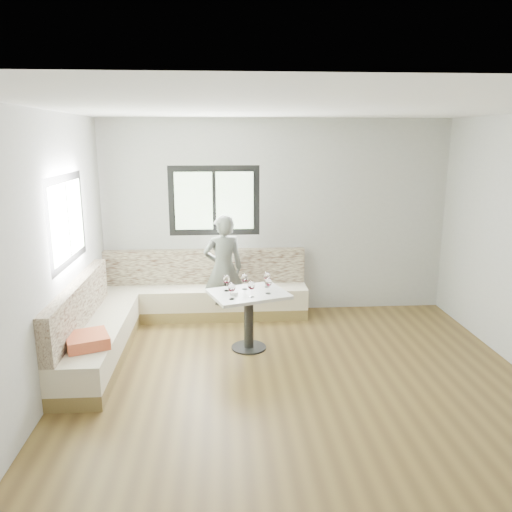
{
  "coord_description": "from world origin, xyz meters",
  "views": [
    {
      "loc": [
        -0.79,
        -4.64,
        2.54
      ],
      "look_at": [
        -0.39,
        1.18,
        1.14
      ],
      "focal_mm": 35.0,
      "sensor_mm": 36.0,
      "label": 1
    }
  ],
  "objects": [
    {
      "name": "room",
      "position": [
        -0.08,
        0.08,
        1.41
      ],
      "size": [
        5.01,
        5.01,
        2.81
      ],
      "color": "brown",
      "rests_on": "ground"
    },
    {
      "name": "person",
      "position": [
        -0.78,
        2.06,
        0.76
      ],
      "size": [
        0.61,
        0.46,
        1.52
      ],
      "primitive_type": "imported",
      "rotation": [
        0.0,
        0.0,
        3.32
      ],
      "color": "#5B5F59",
      "rests_on": "ground"
    },
    {
      "name": "wine_glass_e",
      "position": [
        -0.25,
        1.27,
        0.86
      ],
      "size": [
        0.09,
        0.09,
        0.2
      ],
      "color": "white",
      "rests_on": "table"
    },
    {
      "name": "wine_glass_c",
      "position": [
        -0.26,
        1.01,
        0.86
      ],
      "size": [
        0.09,
        0.09,
        0.2
      ],
      "color": "white",
      "rests_on": "table"
    },
    {
      "name": "wine_glass_b",
      "position": [
        -0.46,
        0.89,
        0.86
      ],
      "size": [
        0.09,
        0.09,
        0.2
      ],
      "color": "white",
      "rests_on": "table"
    },
    {
      "name": "table",
      "position": [
        -0.49,
        1.08,
        0.54
      ],
      "size": [
        1.05,
        0.93,
        0.72
      ],
      "rotation": [
        0.0,
        0.0,
        0.33
      ],
      "color": "black",
      "rests_on": "ground"
    },
    {
      "name": "wine_glass_d",
      "position": [
        -0.53,
        1.2,
        0.86
      ],
      "size": [
        0.09,
        0.09,
        0.2
      ],
      "color": "white",
      "rests_on": "table"
    },
    {
      "name": "wine_glass_a",
      "position": [
        -0.69,
        0.83,
        0.86
      ],
      "size": [
        0.09,
        0.09,
        0.2
      ],
      "color": "white",
      "rests_on": "table"
    },
    {
      "name": "wine_glass_f",
      "position": [
        -0.75,
        1.15,
        0.86
      ],
      "size": [
        0.09,
        0.09,
        0.2
      ],
      "color": "white",
      "rests_on": "table"
    },
    {
      "name": "olive_ramekin",
      "position": [
        -0.67,
        0.99,
        0.74
      ],
      "size": [
        0.1,
        0.1,
        0.04
      ],
      "color": "white",
      "rests_on": "table"
    },
    {
      "name": "banquette",
      "position": [
        -1.59,
        1.62,
        0.33
      ],
      "size": [
        2.9,
        2.8,
        0.95
      ],
      "color": "olive",
      "rests_on": "ground"
    }
  ]
}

